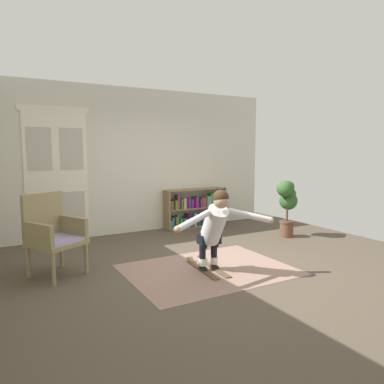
{
  "coord_description": "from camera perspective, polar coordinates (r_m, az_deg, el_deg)",
  "views": [
    {
      "loc": [
        -2.64,
        -4.38,
        1.68
      ],
      "look_at": [
        -0.02,
        0.3,
        1.05
      ],
      "focal_mm": 33.83,
      "sensor_mm": 36.0,
      "label": 1
    }
  ],
  "objects": [
    {
      "name": "ground_plane",
      "position": [
        5.38,
        1.78,
        -11.49
      ],
      "size": [
        7.2,
        7.2,
        0.0
      ],
      "primitive_type": "plane",
      "color": "#4F4337"
    },
    {
      "name": "back_wall",
      "position": [
        7.47,
        -8.57,
        4.86
      ],
      "size": [
        6.0,
        0.1,
        2.9
      ],
      "primitive_type": "cube",
      "color": "beige",
      "rests_on": "ground"
    },
    {
      "name": "double_door",
      "position": [
        7.02,
        -20.55,
        2.6
      ],
      "size": [
        1.22,
        0.05,
        2.45
      ],
      "color": "silver",
      "rests_on": "ground"
    },
    {
      "name": "rug",
      "position": [
        5.2,
        2.57,
        -12.11
      ],
      "size": [
        2.25,
        1.71,
        0.01
      ],
      "primitive_type": "cube",
      "color": "#8E6E62",
      "rests_on": "ground"
    },
    {
      "name": "bookshelf",
      "position": [
        7.9,
        0.42,
        -2.89
      ],
      "size": [
        1.43,
        0.3,
        0.83
      ],
      "color": "olive",
      "rests_on": "ground"
    },
    {
      "name": "wicker_chair",
      "position": [
        5.19,
        -21.09,
        -5.96
      ],
      "size": [
        0.81,
        0.81,
        1.1
      ],
      "color": "#8D7D54",
      "rests_on": "ground"
    },
    {
      "name": "potted_plant",
      "position": [
        7.2,
        14.79,
        -1.35
      ],
      "size": [
        0.5,
        0.4,
        1.1
      ],
      "color": "brown",
      "rests_on": "ground"
    },
    {
      "name": "skis_pair",
      "position": [
        5.22,
        2.4,
        -11.81
      ],
      "size": [
        0.34,
        0.9,
        0.07
      ],
      "color": "brown",
      "rests_on": "rug"
    },
    {
      "name": "person_skier",
      "position": [
        4.86,
        3.63,
        -5.05
      ],
      "size": [
        1.44,
        0.71,
        1.09
      ],
      "color": "white",
      "rests_on": "skis_pair"
    }
  ]
}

